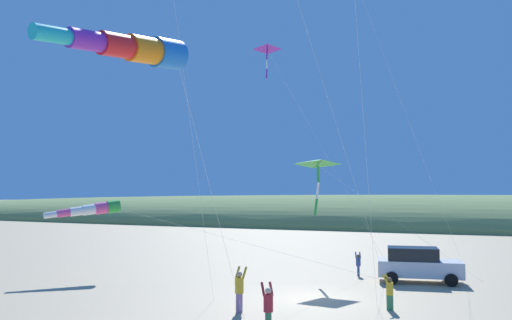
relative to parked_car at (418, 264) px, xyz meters
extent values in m
plane|color=tan|center=(-6.10, 4.06, -0.95)|extent=(600.00, 600.00, 0.00)
ellipsoid|color=#6B844C|center=(48.90, 4.06, -0.95)|extent=(28.00, 240.00, 9.03)
cube|color=silver|center=(0.02, -0.10, -0.20)|extent=(2.48, 4.53, 0.84)
cube|color=black|center=(-0.04, 0.24, 0.56)|extent=(2.00, 2.80, 0.68)
cylinder|color=black|center=(1.15, -1.40, -0.62)|extent=(0.32, 0.69, 0.66)
cylinder|color=black|center=(-0.68, -1.68, -0.62)|extent=(0.32, 0.69, 0.66)
cylinder|color=black|center=(0.71, 1.49, -0.62)|extent=(0.32, 0.69, 0.66)
cylinder|color=black|center=(-1.12, 1.21, -0.62)|extent=(0.32, 0.69, 0.66)
cube|color=white|center=(2.52, -0.51, -0.77)|extent=(0.60, 0.40, 0.36)
cube|color=white|center=(2.52, -0.51, -0.56)|extent=(0.62, 0.42, 0.06)
cube|color=#8E6B9E|center=(-9.92, 5.99, -0.57)|extent=(0.30, 0.16, 0.76)
cylinder|color=gold|center=(-9.92, 5.99, 0.12)|extent=(0.37, 0.37, 0.63)
sphere|color=tan|center=(-9.92, 5.99, 0.55)|extent=(0.24, 0.24, 0.24)
cylinder|color=gold|center=(-9.75, 6.13, 0.59)|extent=(0.39, 0.11, 0.47)
cylinder|color=gold|center=(-9.77, 5.82, 0.59)|extent=(0.39, 0.11, 0.47)
cube|color=#3D7F51|center=(-7.28, 0.47, -0.64)|extent=(0.18, 0.26, 0.62)
cylinder|color=gold|center=(-7.28, 0.47, -0.08)|extent=(0.34, 0.34, 0.51)
sphere|color=brown|center=(-7.28, 0.47, 0.27)|extent=(0.19, 0.19, 0.19)
cylinder|color=gold|center=(-7.37, 0.62, 0.30)|extent=(0.15, 0.32, 0.39)
cylinder|color=gold|center=(-7.12, 0.56, 0.30)|extent=(0.15, 0.32, 0.39)
cylinder|color=#B72833|center=(-12.34, 3.82, 0.06)|extent=(0.46, 0.46, 0.59)
sphere|color=beige|center=(-12.34, 3.82, 0.47)|extent=(0.22, 0.22, 0.22)
cylinder|color=#B72833|center=(-12.32, 4.02, 0.51)|extent=(0.34, 0.29, 0.45)
cylinder|color=#B72833|center=(-12.14, 3.79, 0.51)|extent=(0.34, 0.29, 0.45)
cube|color=#335199|center=(0.91, 3.34, -0.66)|extent=(0.25, 0.18, 0.58)
cylinder|color=#335199|center=(0.91, 3.34, -0.14)|extent=(0.33, 0.33, 0.48)
sphere|color=brown|center=(0.91, 3.34, 0.19)|extent=(0.18, 0.18, 0.18)
cylinder|color=#335199|center=(0.98, 3.49, 0.23)|extent=(0.30, 0.16, 0.36)
cylinder|color=#335199|center=(1.06, 3.27, 0.23)|extent=(0.30, 0.16, 0.36)
cylinder|color=blue|center=(-16.85, 5.13, 7.68)|extent=(1.14, 1.02, 0.92)
cylinder|color=orange|center=(-17.72, 5.32, 7.59)|extent=(1.10, 0.91, 0.80)
cylinder|color=red|center=(-18.60, 5.51, 7.50)|extent=(1.07, 0.79, 0.69)
cylinder|color=purple|center=(-19.48, 5.70, 7.40)|extent=(1.03, 0.68, 0.58)
cylinder|color=#1EB7C6|center=(-20.36, 5.90, 7.31)|extent=(1.00, 0.56, 0.46)
cylinder|color=white|center=(-13.72, 5.16, 3.29)|extent=(5.39, 0.26, 8.48)
cylinder|color=white|center=(-9.21, 0.98, 4.90)|extent=(5.31, 0.26, 11.71)
cylinder|color=white|center=(-10.68, 7.69, 5.65)|extent=(4.87, 0.55, 13.21)
cylinder|color=green|center=(-4.04, 16.72, 3.01)|extent=(1.08, 1.07, 0.83)
cylinder|color=#EF4C93|center=(-4.58, 17.16, 2.93)|extent=(1.02, 1.00, 0.75)
cylinder|color=white|center=(-5.11, 17.59, 2.84)|extent=(0.96, 0.93, 0.66)
cylinder|color=white|center=(-5.65, 18.03, 2.76)|extent=(0.90, 0.86, 0.58)
cylinder|color=#EF4C93|center=(-6.19, 18.46, 2.67)|extent=(0.84, 0.79, 0.50)
cylinder|color=white|center=(-6.73, 18.90, 2.59)|extent=(0.78, 0.72, 0.42)
cylinder|color=white|center=(-2.00, 9.05, 0.96)|extent=(3.56, 14.92, 3.82)
cylinder|color=white|center=(-5.91, 2.74, 6.29)|extent=(11.72, 2.09, 14.49)
pyramid|color=purple|center=(0.91, 8.92, 12.93)|extent=(1.29, 1.56, 0.39)
cylinder|color=black|center=(0.89, 8.91, 12.85)|extent=(1.11, 0.42, 0.35)
cylinder|color=purple|center=(0.88, 8.93, 12.49)|extent=(0.16, 0.17, 0.61)
cylinder|color=white|center=(0.87, 8.94, 11.88)|extent=(0.11, 0.12, 0.61)
cylinder|color=purple|center=(0.85, 8.94, 11.28)|extent=(0.17, 0.15, 0.61)
cylinder|color=white|center=(2.98, 5.56, 5.93)|extent=(4.20, 6.72, 13.76)
cylinder|color=white|center=(1.54, 0.49, 7.97)|extent=(4.26, 5.80, 17.84)
pyramid|color=green|center=(-0.46, 5.33, 5.57)|extent=(2.25, 2.49, 0.52)
cylinder|color=black|center=(-0.48, 5.32, 5.45)|extent=(1.59, 0.97, 0.40)
cylinder|color=green|center=(-0.45, 5.31, 4.88)|extent=(0.24, 0.20, 0.95)
cylinder|color=white|center=(-0.40, 5.36, 3.95)|extent=(0.23, 0.29, 0.95)
cylinder|color=green|center=(-0.40, 5.47, 3.01)|extent=(0.21, 0.29, 0.95)
cylinder|color=white|center=(0.45, 1.04, 2.21)|extent=(1.87, 8.56, 6.33)
camera|label=1|loc=(-29.03, -2.55, 3.79)|focal=36.27mm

